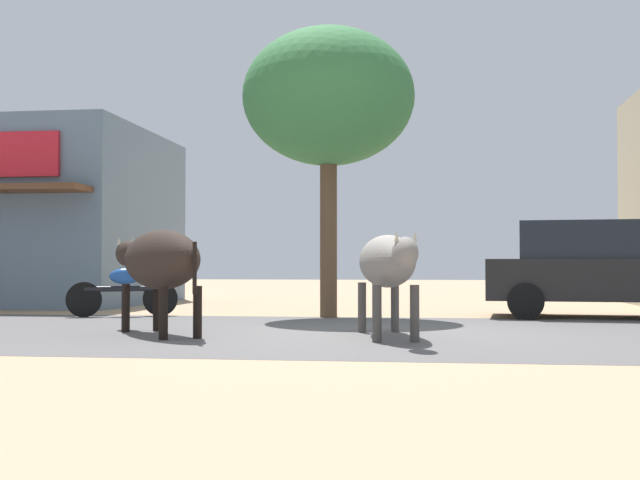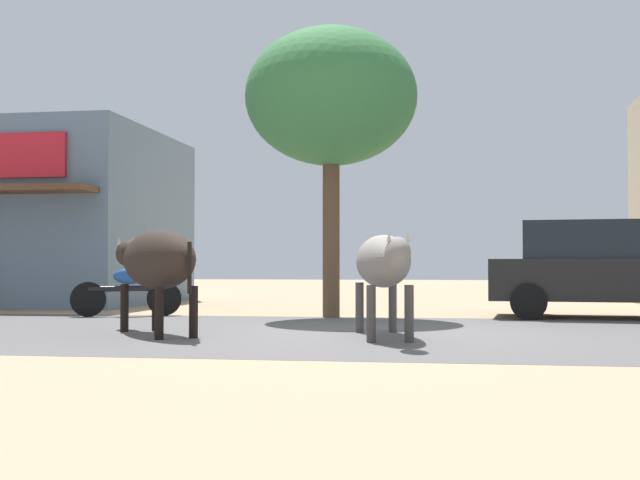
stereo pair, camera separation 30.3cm
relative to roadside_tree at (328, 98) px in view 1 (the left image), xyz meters
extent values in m
plane|color=tan|center=(1.02, -3.24, -3.78)|extent=(80.00, 80.00, 0.00)
cube|color=#595656|center=(1.02, -3.24, -3.78)|extent=(72.00, 6.64, 0.00)
cylinder|color=brown|center=(0.00, 0.00, -2.36)|extent=(0.29, 0.29, 2.84)
ellipsoid|color=#367640|center=(0.00, 0.00, 0.03)|extent=(2.97, 2.97, 2.38)
cube|color=black|center=(4.58, 0.61, -3.13)|extent=(3.88, 2.17, 0.70)
cube|color=#1E2328|center=(4.31, 0.64, -2.46)|extent=(2.20, 1.86, 0.64)
cylinder|color=black|center=(3.47, 1.63, -3.48)|extent=(0.61, 0.24, 0.60)
cylinder|color=black|center=(3.29, -0.17, -3.48)|extent=(0.61, 0.24, 0.60)
cylinder|color=black|center=(-3.00, 0.01, -3.48)|extent=(0.58, 0.33, 0.61)
cylinder|color=black|center=(-4.17, -0.55, -3.48)|extent=(0.58, 0.33, 0.61)
cylinder|color=black|center=(-3.59, -0.27, -3.30)|extent=(1.22, 0.65, 0.10)
ellipsoid|color=#1E4C99|center=(-3.54, -0.25, -3.08)|extent=(0.61, 0.46, 0.28)
cylinder|color=black|center=(-3.06, -0.02, -3.03)|extent=(0.06, 0.06, 0.60)
ellipsoid|color=#2D221C|center=(-1.67, -3.97, -2.81)|extent=(1.84, 2.06, 0.76)
ellipsoid|color=#2D221C|center=(-2.51, -2.94, -2.72)|extent=(0.57, 0.61, 0.36)
cone|color=beige|center=(-2.62, -2.96, -2.54)|extent=(0.06, 0.06, 0.12)
cone|color=beige|center=(-2.46, -2.84, -2.54)|extent=(0.06, 0.06, 0.12)
cylinder|color=black|center=(-2.28, -3.56, -3.46)|extent=(0.11, 0.11, 0.64)
cylinder|color=black|center=(-1.94, -3.29, -3.46)|extent=(0.11, 0.11, 0.64)
cylinder|color=black|center=(-1.41, -4.65, -3.46)|extent=(0.11, 0.11, 0.64)
cylinder|color=black|center=(-1.06, -4.37, -3.46)|extent=(0.11, 0.11, 0.64)
cylinder|color=black|center=(-0.97, -4.84, -2.91)|extent=(0.05, 0.05, 0.61)
ellipsoid|color=gray|center=(1.21, -3.85, -2.84)|extent=(1.07, 2.31, 0.66)
ellipsoid|color=gray|center=(1.49, -5.18, -2.75)|extent=(0.39, 0.61, 0.36)
cone|color=beige|center=(1.60, -5.21, -2.57)|extent=(0.06, 0.06, 0.12)
cone|color=beige|center=(1.41, -5.25, -2.57)|extent=(0.06, 0.06, 0.12)
cylinder|color=#484541|center=(1.58, -4.51, -3.45)|extent=(0.11, 0.11, 0.67)
cylinder|color=#484541|center=(1.15, -4.60, -3.45)|extent=(0.11, 0.11, 0.67)
cylinder|color=#484541|center=(1.28, -3.09, -3.45)|extent=(0.11, 0.11, 0.67)
cylinder|color=#484541|center=(0.85, -3.18, -3.45)|extent=(0.11, 0.11, 0.67)
cylinder|color=#484541|center=(0.98, -2.70, -2.94)|extent=(0.05, 0.05, 0.52)
camera|label=1|loc=(1.82, -14.45, -2.88)|focal=47.60mm
camera|label=2|loc=(2.12, -14.40, -2.88)|focal=47.60mm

